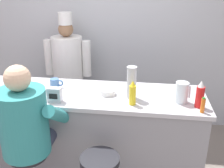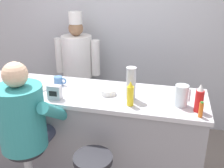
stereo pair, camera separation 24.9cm
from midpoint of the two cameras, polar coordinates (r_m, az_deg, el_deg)
The scene contains 13 objects.
wall_back at distance 3.76m, azimuth 2.26°, elevation 11.26°, with size 10.00×0.06×2.70m.
diner_counter at distance 2.87m, azimuth -3.52°, elevation -10.69°, with size 2.44×0.70×0.99m.
ketchup_bottle_red at distance 2.35m, azimuth 21.40°, elevation -3.12°, with size 0.07×0.07×0.25m.
mustard_bottle_yellow at distance 2.32m, azimuth 7.09°, elevation -2.31°, with size 0.06×0.06×0.23m.
hot_sauce_bottle_orange at distance 2.29m, azimuth 21.81°, elevation -5.30°, with size 0.04×0.04×0.14m.
water_pitcher_clear at distance 2.41m, azimuth 17.77°, elevation -2.47°, with size 0.14×0.12×0.19m.
breakfast_plate at distance 2.77m, azimuth -13.40°, elevation -0.65°, with size 0.25×0.25×0.05m.
cereal_bowl at distance 2.55m, azimuth 1.93°, elevation -1.78°, with size 0.15×0.15×0.05m.
coffee_mug_blue at distance 2.80m, azimuth -9.07°, elevation 0.63°, with size 0.14×0.09×0.09m.
cup_stack_steel at distance 2.43m, azimuth 7.09°, elevation 0.10°, with size 0.10×0.10×0.31m.
napkin_dispenser_chrome at distance 2.47m, azimuth -9.61°, elevation -1.84°, with size 0.13×0.08×0.14m.
diner_seated_teal at distance 2.35m, azimuth -15.72°, elevation -7.75°, with size 0.60×0.60×1.45m.
cook_in_whites_near at distance 3.69m, azimuth -5.56°, elevation 3.83°, with size 0.64×0.41×1.65m.
Camera 2 is at (0.88, -1.93, 2.05)m, focal length 42.00 mm.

